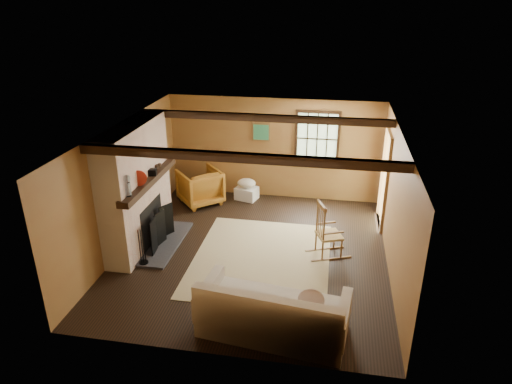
% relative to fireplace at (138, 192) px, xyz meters
% --- Properties ---
extents(ground, '(5.50, 5.50, 0.00)m').
position_rel_fireplace_xyz_m(ground, '(2.23, 0.00, -1.10)').
color(ground, black).
rests_on(ground, ground).
extents(room_envelope, '(5.02, 5.52, 2.44)m').
position_rel_fireplace_xyz_m(room_envelope, '(2.45, 0.26, 0.53)').
color(room_envelope, olive).
rests_on(room_envelope, ground).
extents(fireplace, '(1.02, 2.30, 2.40)m').
position_rel_fireplace_xyz_m(fireplace, '(0.00, 0.00, 0.00)').
color(fireplace, '#B06044').
rests_on(fireplace, ground).
extents(rug, '(2.50, 3.00, 0.01)m').
position_rel_fireplace_xyz_m(rug, '(2.43, -0.20, -1.10)').
color(rug, tan).
rests_on(rug, ground).
extents(rocking_chair, '(0.88, 0.67, 1.09)m').
position_rel_fireplace_xyz_m(rocking_chair, '(3.61, 0.16, -0.65)').
color(rocking_chair, tan).
rests_on(rocking_chair, ground).
extents(sofa, '(2.23, 1.19, 0.86)m').
position_rel_fireplace_xyz_m(sofa, '(2.92, -2.18, -0.80)').
color(sofa, silver).
rests_on(sofa, ground).
extents(firewood_pile, '(0.59, 0.11, 0.21)m').
position_rel_fireplace_xyz_m(firewood_pile, '(0.18, 2.44, -1.00)').
color(firewood_pile, brown).
rests_on(firewood_pile, ground).
extents(laundry_basket, '(0.58, 0.49, 0.30)m').
position_rel_fireplace_xyz_m(laundry_basket, '(1.63, 2.43, -0.95)').
color(laundry_basket, white).
rests_on(laundry_basket, ground).
extents(basket_pillow, '(0.52, 0.46, 0.22)m').
position_rel_fireplace_xyz_m(basket_pillow, '(1.63, 2.43, -0.69)').
color(basket_pillow, silver).
rests_on(basket_pillow, laundry_basket).
extents(armchair, '(1.26, 1.26, 0.82)m').
position_rel_fireplace_xyz_m(armchair, '(0.59, 2.03, -0.69)').
color(armchair, '#BF6026').
rests_on(armchair, ground).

